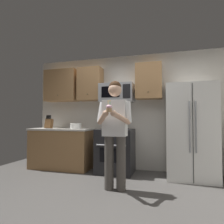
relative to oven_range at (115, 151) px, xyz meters
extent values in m
plane|color=#474442|center=(0.15, -1.36, -0.46)|extent=(6.00, 6.00, 0.00)
cube|color=beige|center=(0.15, 0.39, 0.84)|extent=(4.40, 0.10, 2.60)
cube|color=black|center=(0.00, 0.00, 0.00)|extent=(0.76, 0.66, 0.92)
cube|color=black|center=(0.00, -0.33, -0.04)|extent=(0.48, 0.01, 0.28)
cylinder|color=#99999E|center=(0.00, -0.36, 0.16)|extent=(0.60, 0.03, 0.03)
cylinder|color=black|center=(-0.18, -0.14, 0.46)|extent=(0.18, 0.18, 0.01)
cylinder|color=black|center=(0.18, -0.14, 0.46)|extent=(0.18, 0.18, 0.01)
cylinder|color=black|center=(-0.18, 0.14, 0.46)|extent=(0.18, 0.18, 0.01)
cylinder|color=black|center=(0.18, 0.14, 0.46)|extent=(0.18, 0.18, 0.01)
cube|color=#9EA0A5|center=(0.00, 0.12, 1.26)|extent=(0.74, 0.40, 0.40)
cube|color=black|center=(-0.09, -0.08, 1.26)|extent=(0.40, 0.01, 0.24)
cube|color=black|center=(0.26, -0.08, 1.26)|extent=(0.16, 0.01, 0.30)
cube|color=white|center=(1.50, -0.04, 0.44)|extent=(0.90, 0.72, 1.80)
cylinder|color=gray|center=(1.45, -0.41, 0.54)|extent=(0.02, 0.02, 0.90)
cylinder|color=gray|center=(1.55, -0.41, 0.54)|extent=(0.02, 0.02, 0.90)
cube|color=black|center=(1.50, -0.40, 0.44)|extent=(0.01, 0.01, 1.74)
cube|color=#9E7247|center=(-1.40, 0.17, 1.49)|extent=(0.80, 0.34, 0.76)
sphere|color=brown|center=(-1.40, -0.01, 1.24)|extent=(0.03, 0.03, 0.03)
cube|color=#9E7247|center=(-0.65, 0.17, 1.49)|extent=(0.55, 0.34, 0.76)
sphere|color=brown|center=(-0.65, -0.01, 1.24)|extent=(0.03, 0.03, 0.03)
cube|color=#9E7247|center=(0.70, 0.17, 1.49)|extent=(0.55, 0.34, 0.76)
sphere|color=brown|center=(0.70, -0.01, 1.24)|extent=(0.03, 0.03, 0.03)
cube|color=#9E7247|center=(-1.30, 0.02, -0.02)|extent=(1.40, 0.62, 0.88)
cube|color=beige|center=(-1.30, 0.02, 0.44)|extent=(1.44, 0.66, 0.04)
cube|color=brown|center=(-1.61, -0.03, 0.57)|extent=(0.16, 0.15, 0.24)
cylinder|color=black|center=(-1.67, -0.05, 0.72)|extent=(0.02, 0.04, 0.09)
cylinder|color=black|center=(-1.64, -0.05, 0.72)|extent=(0.02, 0.04, 0.09)
cylinder|color=black|center=(-1.62, -0.05, 0.72)|extent=(0.02, 0.04, 0.09)
cylinder|color=black|center=(-1.60, -0.05, 0.72)|extent=(0.02, 0.04, 0.09)
cylinder|color=black|center=(-1.58, -0.05, 0.72)|extent=(0.02, 0.04, 0.09)
cylinder|color=black|center=(-1.56, -0.05, 0.72)|extent=(0.02, 0.04, 0.09)
cylinder|color=white|center=(-0.94, 0.01, 0.51)|extent=(0.25, 0.25, 0.11)
torus|color=white|center=(-0.94, 0.01, 0.57)|extent=(0.26, 0.26, 0.01)
cylinder|color=#4C4742|center=(0.15, -1.00, -0.03)|extent=(0.15, 0.15, 0.86)
cylinder|color=#4C4742|center=(0.35, -1.00, -0.03)|extent=(0.15, 0.15, 0.86)
cube|color=white|center=(0.25, -1.00, 0.69)|extent=(0.38, 0.22, 0.58)
sphere|color=tan|center=(0.25, -1.00, 1.15)|extent=(0.22, 0.22, 0.22)
sphere|color=#382314|center=(0.25, -0.99, 1.20)|extent=(0.20, 0.20, 0.20)
cylinder|color=white|center=(0.02, -1.03, 0.78)|extent=(0.15, 0.18, 0.35)
cylinder|color=tan|center=(0.10, -1.19, 0.69)|extent=(0.26, 0.33, 0.21)
sphere|color=tan|center=(0.19, -1.32, 0.76)|extent=(0.09, 0.09, 0.09)
cylinder|color=white|center=(0.47, -1.03, 0.78)|extent=(0.15, 0.18, 0.35)
cylinder|color=tan|center=(0.40, -1.19, 0.69)|extent=(0.26, 0.33, 0.21)
sphere|color=tan|center=(0.31, -1.32, 0.76)|extent=(0.09, 0.09, 0.09)
cylinder|color=#A87F56|center=(0.25, -1.34, 0.80)|extent=(0.08, 0.08, 0.06)
ellipsoid|color=#F2B2CC|center=(0.25, -1.34, 0.85)|extent=(0.09, 0.09, 0.06)
cylinder|color=#4CBF66|center=(0.26, -1.34, 0.90)|extent=(0.01, 0.01, 0.06)
ellipsoid|color=#FFD159|center=(0.26, -1.34, 0.94)|extent=(0.01, 0.01, 0.02)
cylinder|color=#F2D84C|center=(0.23, -1.34, 0.90)|extent=(0.01, 0.01, 0.06)
ellipsoid|color=#FFD159|center=(0.23, -1.34, 0.94)|extent=(0.01, 0.01, 0.02)
camera|label=1|loc=(1.04, -4.07, 0.67)|focal=31.32mm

